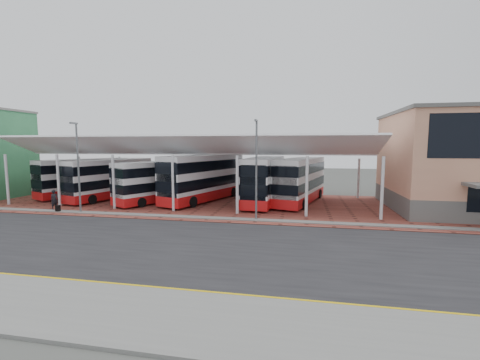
{
  "coord_description": "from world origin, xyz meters",
  "views": [
    {
      "loc": [
        5.51,
        -18.96,
        6.07
      ],
      "look_at": [
        0.11,
        9.24,
        2.98
      ],
      "focal_mm": 24.0,
      "sensor_mm": 36.0,
      "label": 1
    }
  ],
  "objects_px": {
    "bus_1": "(110,179)",
    "bus_2": "(161,182)",
    "bus_4": "(265,180)",
    "bus_0": "(84,178)",
    "pedestrian": "(54,200)",
    "bus_3": "(204,178)",
    "bus_5": "(301,181)"
  },
  "relations": [
    {
      "from": "bus_0",
      "to": "bus_1",
      "type": "bearing_deg",
      "value": 5.74
    },
    {
      "from": "bus_1",
      "to": "bus_3",
      "type": "relative_size",
      "value": 0.89
    },
    {
      "from": "bus_0",
      "to": "bus_5",
      "type": "relative_size",
      "value": 0.93
    },
    {
      "from": "bus_0",
      "to": "bus_2",
      "type": "relative_size",
      "value": 1.04
    },
    {
      "from": "bus_4",
      "to": "bus_5",
      "type": "distance_m",
      "value": 3.81
    },
    {
      "from": "pedestrian",
      "to": "bus_3",
      "type": "bearing_deg",
      "value": -39.82
    },
    {
      "from": "bus_2",
      "to": "pedestrian",
      "type": "xyz_separation_m",
      "value": [
        -8.04,
        -6.03,
        -1.21
      ]
    },
    {
      "from": "bus_0",
      "to": "bus_4",
      "type": "bearing_deg",
      "value": 21.6
    },
    {
      "from": "bus_2",
      "to": "bus_4",
      "type": "bearing_deg",
      "value": 35.68
    },
    {
      "from": "bus_4",
      "to": "bus_0",
      "type": "bearing_deg",
      "value": -177.41
    },
    {
      "from": "bus_1",
      "to": "bus_2",
      "type": "distance_m",
      "value": 6.59
    },
    {
      "from": "bus_3",
      "to": "pedestrian",
      "type": "xyz_separation_m",
      "value": [
        -12.42,
        -7.47,
        -1.54
      ]
    },
    {
      "from": "bus_3",
      "to": "bus_1",
      "type": "bearing_deg",
      "value": -157.35
    },
    {
      "from": "bus_3",
      "to": "pedestrian",
      "type": "distance_m",
      "value": 14.57
    },
    {
      "from": "bus_0",
      "to": "bus_5",
      "type": "bearing_deg",
      "value": 23.44
    },
    {
      "from": "bus_0",
      "to": "pedestrian",
      "type": "relative_size",
      "value": 5.74
    },
    {
      "from": "bus_5",
      "to": "pedestrian",
      "type": "xyz_separation_m",
      "value": [
        -22.74,
        -8.27,
        -1.38
      ]
    },
    {
      "from": "bus_2",
      "to": "bus_3",
      "type": "bearing_deg",
      "value": 46.04
    },
    {
      "from": "bus_2",
      "to": "bus_5",
      "type": "relative_size",
      "value": 0.89
    },
    {
      "from": "bus_0",
      "to": "bus_1",
      "type": "relative_size",
      "value": 0.98
    },
    {
      "from": "bus_1",
      "to": "bus_4",
      "type": "xyz_separation_m",
      "value": [
        17.51,
        0.79,
        0.17
      ]
    },
    {
      "from": "bus_1",
      "to": "bus_3",
      "type": "bearing_deg",
      "value": 20.11
    },
    {
      "from": "bus_1",
      "to": "bus_5",
      "type": "distance_m",
      "value": 21.31
    },
    {
      "from": "pedestrian",
      "to": "bus_2",
      "type": "bearing_deg",
      "value": -33.98
    },
    {
      "from": "bus_3",
      "to": "bus_4",
      "type": "height_order",
      "value": "bus_3"
    },
    {
      "from": "bus_1",
      "to": "bus_2",
      "type": "relative_size",
      "value": 1.06
    },
    {
      "from": "bus_2",
      "to": "pedestrian",
      "type": "distance_m",
      "value": 10.12
    },
    {
      "from": "bus_1",
      "to": "pedestrian",
      "type": "xyz_separation_m",
      "value": [
        -1.49,
        -6.76,
        -1.26
      ]
    },
    {
      "from": "bus_0",
      "to": "bus_4",
      "type": "relative_size",
      "value": 0.92
    },
    {
      "from": "bus_0",
      "to": "bus_4",
      "type": "height_order",
      "value": "bus_4"
    },
    {
      "from": "pedestrian",
      "to": "bus_0",
      "type": "bearing_deg",
      "value": 38.33
    },
    {
      "from": "bus_1",
      "to": "bus_4",
      "type": "height_order",
      "value": "bus_4"
    }
  ]
}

